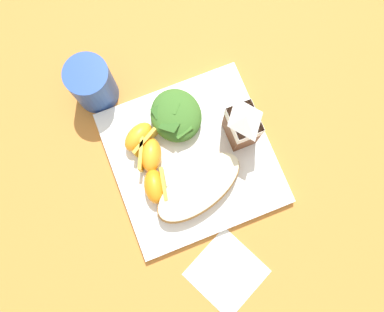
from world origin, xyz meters
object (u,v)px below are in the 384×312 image
at_px(orange_wedge_rear, 156,186).
at_px(milk_carton, 243,125).
at_px(orange_wedge_front, 139,137).
at_px(paper_napkin, 227,273).
at_px(orange_wedge_middle, 150,155).
at_px(white_plate, 192,158).
at_px(drinking_blue_cup, 92,84).
at_px(green_salad_pile, 176,115).
at_px(cheesy_pizza_bread, 199,188).

bearing_deg(orange_wedge_rear, milk_carton, 102.34).
bearing_deg(orange_wedge_front, paper_napkin, 11.83).
bearing_deg(paper_napkin, orange_wedge_middle, -167.94).
height_order(white_plate, drinking_blue_cup, drinking_blue_cup).
bearing_deg(green_salad_pile, white_plate, -0.45).
relative_size(green_salad_pile, milk_carton, 0.91).
bearing_deg(drinking_blue_cup, orange_wedge_middle, 18.00).
xyz_separation_m(green_salad_pile, milk_carton, (0.07, 0.09, 0.04)).
relative_size(orange_wedge_front, drinking_blue_cup, 0.71).
relative_size(green_salad_pile, drinking_blue_cup, 1.02).
bearing_deg(orange_wedge_middle, paper_napkin, 12.06).
height_order(white_plate, green_salad_pile, green_salad_pile).
bearing_deg(orange_wedge_front, white_plate, 49.87).
xyz_separation_m(green_salad_pile, drinking_blue_cup, (-0.10, -0.12, 0.01)).
distance_m(green_salad_pile, paper_napkin, 0.29).
height_order(white_plate, paper_napkin, white_plate).
bearing_deg(cheesy_pizza_bread, orange_wedge_middle, -145.21).
bearing_deg(paper_napkin, cheesy_pizza_bread, 177.06).
distance_m(cheesy_pizza_bread, orange_wedge_front, 0.14).
relative_size(milk_carton, drinking_blue_cup, 1.12).
bearing_deg(orange_wedge_rear, drinking_blue_cup, -169.00).
bearing_deg(white_plate, cheesy_pizza_bread, -10.03).
bearing_deg(orange_wedge_middle, white_plate, 68.73).
xyz_separation_m(white_plate, paper_napkin, (0.21, -0.02, -0.01)).
bearing_deg(cheesy_pizza_bread, orange_wedge_front, -151.69).
bearing_deg(milk_carton, orange_wedge_middle, -95.93).
distance_m(orange_wedge_middle, drinking_blue_cup, 0.16).
relative_size(orange_wedge_middle, drinking_blue_cup, 0.71).
bearing_deg(paper_napkin, white_plate, 175.10).
relative_size(white_plate, orange_wedge_rear, 4.25).
height_order(cheesy_pizza_bread, paper_napkin, cheesy_pizza_bread).
relative_size(white_plate, paper_napkin, 2.55).
bearing_deg(cheesy_pizza_bread, milk_carton, 122.52).
distance_m(green_salad_pile, orange_wedge_front, 0.08).
height_order(orange_wedge_front, orange_wedge_middle, same).
relative_size(green_salad_pile, orange_wedge_rear, 1.52).
xyz_separation_m(white_plate, orange_wedge_rear, (0.03, -0.08, 0.03)).
height_order(milk_carton, orange_wedge_middle, milk_carton).
bearing_deg(white_plate, drinking_blue_cup, -146.82).
distance_m(white_plate, orange_wedge_front, 0.10).
xyz_separation_m(green_salad_pile, orange_wedge_rear, (0.10, -0.08, -0.00)).
relative_size(cheesy_pizza_bread, orange_wedge_rear, 2.82).
bearing_deg(green_salad_pile, milk_carton, 54.42).
bearing_deg(orange_wedge_rear, green_salad_pile, 143.25).
bearing_deg(orange_wedge_middle, green_salad_pile, 126.18).
relative_size(cheesy_pizza_bread, drinking_blue_cup, 1.90).
xyz_separation_m(cheesy_pizza_bread, orange_wedge_middle, (-0.08, -0.06, 0.00)).
relative_size(green_salad_pile, paper_napkin, 0.91).
bearing_deg(orange_wedge_middle, milk_carton, 84.07).
bearing_deg(milk_carton, cheesy_pizza_bread, -57.48).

